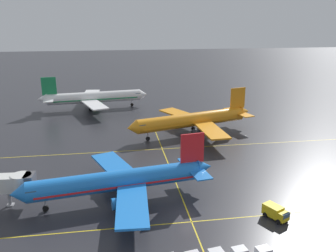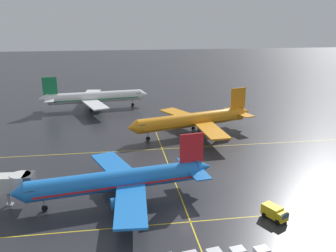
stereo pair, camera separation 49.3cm
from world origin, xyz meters
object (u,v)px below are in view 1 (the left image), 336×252
(service_truck_red_van, at_px, (276,212))
(airliner_second_row, at_px, (193,120))
(airliner_front_gate, at_px, (120,180))
(airliner_third_row, at_px, (94,97))

(service_truck_red_van, bearing_deg, airliner_second_row, 94.37)
(airliner_front_gate, distance_m, service_truck_red_van, 26.31)
(airliner_second_row, bearing_deg, airliner_third_row, 130.47)
(airliner_third_row, bearing_deg, service_truck_red_van, -67.87)
(airliner_front_gate, height_order, airliner_third_row, airliner_third_row)
(airliner_front_gate, height_order, airliner_second_row, airliner_second_row)
(airliner_front_gate, distance_m, airliner_second_row, 40.08)
(airliner_front_gate, bearing_deg, airliner_third_row, 96.09)
(airliner_second_row, bearing_deg, service_truck_red_van, -85.63)
(airliner_front_gate, relative_size, service_truck_red_van, 7.80)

